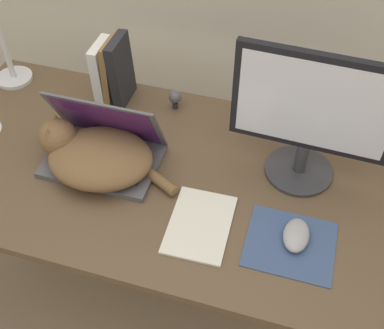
# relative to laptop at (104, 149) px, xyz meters

# --- Properties ---
(desk) EXTENTS (1.43, 0.76, 0.73)m
(desk) POSITION_rel_laptop_xyz_m (0.14, 0.00, -0.11)
(desk) COLOR brown
(desk) RESTS_ON ground_plane
(laptop) EXTENTS (0.34, 0.23, 0.22)m
(laptop) POSITION_rel_laptop_xyz_m (0.00, 0.00, 0.00)
(laptop) COLOR #4C4C51
(laptop) RESTS_ON desk
(cat) EXTENTS (0.44, 0.29, 0.14)m
(cat) POSITION_rel_laptop_xyz_m (-0.01, -0.04, 0.01)
(cat) COLOR brown
(cat) RESTS_ON desk
(external_monitor) EXTENTS (0.44, 0.20, 0.42)m
(external_monitor) POSITION_rel_laptop_xyz_m (0.58, 0.11, 0.18)
(external_monitor) COLOR #333338
(external_monitor) RESTS_ON desk
(mousepad) EXTENTS (0.23, 0.20, 0.00)m
(mousepad) POSITION_rel_laptop_xyz_m (0.59, -0.15, -0.04)
(mousepad) COLOR #384C75
(mousepad) RESTS_ON desk
(computer_mouse) EXTENTS (0.07, 0.11, 0.03)m
(computer_mouse) POSITION_rel_laptop_xyz_m (0.60, -0.13, -0.02)
(computer_mouse) COLOR #99999E
(computer_mouse) RESTS_ON mousepad
(book_row) EXTENTS (0.10, 0.13, 0.24)m
(book_row) POSITION_rel_laptop_xyz_m (-0.08, 0.28, 0.07)
(book_row) COLOR white
(book_row) RESTS_ON desk
(notepad) EXTENTS (0.17, 0.24, 0.01)m
(notepad) POSITION_rel_laptop_xyz_m (0.35, -0.16, -0.04)
(notepad) COLOR silver
(notepad) RESTS_ON desk
(webcam) EXTENTS (0.04, 0.04, 0.07)m
(webcam) POSITION_rel_laptop_xyz_m (0.13, 0.29, -0.00)
(webcam) COLOR #232328
(webcam) RESTS_ON desk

